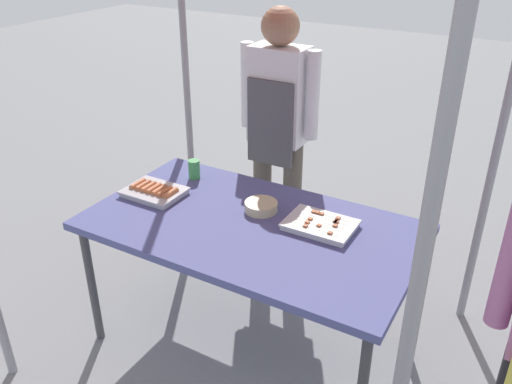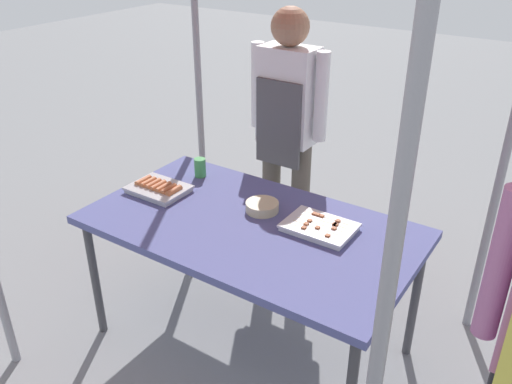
% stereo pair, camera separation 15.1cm
% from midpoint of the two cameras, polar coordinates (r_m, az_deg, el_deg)
% --- Properties ---
extents(ground_plane, '(18.00, 18.00, 0.00)m').
position_cam_midpoint_polar(ground_plane, '(3.06, -1.95, -15.53)').
color(ground_plane, slate).
extents(stall_table, '(1.60, 0.90, 0.75)m').
position_cam_midpoint_polar(stall_table, '(2.63, -2.18, -4.37)').
color(stall_table, '#4C518C').
rests_on(stall_table, ground).
extents(tray_grilled_sausages, '(0.31, 0.24, 0.05)m').
position_cam_midpoint_polar(tray_grilled_sausages, '(2.92, -12.24, 0.04)').
color(tray_grilled_sausages, '#ADADB2').
rests_on(tray_grilled_sausages, stall_table).
extents(tray_meat_skewers, '(0.33, 0.24, 0.04)m').
position_cam_midpoint_polar(tray_meat_skewers, '(2.57, 5.19, -3.52)').
color(tray_meat_skewers, silver).
rests_on(tray_meat_skewers, stall_table).
extents(condiment_bowl, '(0.17, 0.17, 0.05)m').
position_cam_midpoint_polar(condiment_bowl, '(2.70, -1.05, -1.57)').
color(condiment_bowl, '#BFB28C').
rests_on(condiment_bowl, stall_table).
extents(drink_cup_near_edge, '(0.07, 0.07, 0.11)m').
position_cam_midpoint_polar(drink_cup_near_edge, '(3.06, -7.99, 2.40)').
color(drink_cup_near_edge, '#3F994C').
rests_on(drink_cup_near_edge, stall_table).
extents(vendor_woman, '(0.52, 0.23, 1.63)m').
position_cam_midpoint_polar(vendor_woman, '(3.31, 1.06, 7.77)').
color(vendor_woman, '#595147').
rests_on(vendor_woman, ground).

